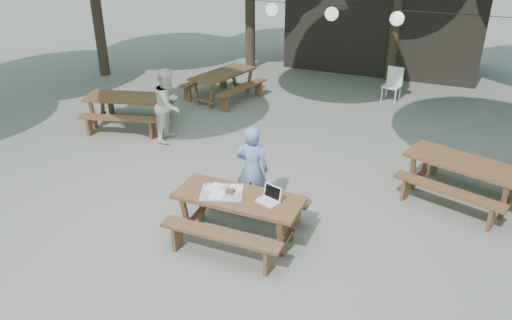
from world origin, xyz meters
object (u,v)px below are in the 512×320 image
object	(u,v)px
main_picnic_table	(239,216)
plastic_chair	(391,91)
woman	(252,169)
second_person	(169,105)
picnic_table_nw	(130,111)

from	to	relation	value
main_picnic_table	plastic_chair	distance (m)	7.62
woman	plastic_chair	world-z (taller)	woman
second_person	plastic_chair	xyz separation A→B (m)	(4.22, 4.63, -0.57)
woman	picnic_table_nw	bearing A→B (deg)	-37.09
woman	second_person	xyz separation A→B (m)	(-2.89, 2.01, 0.06)
woman	second_person	size ratio (longest dim) A/B	0.93
picnic_table_nw	second_person	size ratio (longest dim) A/B	1.36
main_picnic_table	second_person	xyz separation A→B (m)	(-3.04, 2.90, 0.44)
main_picnic_table	picnic_table_nw	xyz separation A→B (m)	(-4.36, 3.21, 0.00)
main_picnic_table	plastic_chair	size ratio (longest dim) A/B	2.22
woman	second_person	bearing A→B (deg)	-43.08
woman	second_person	distance (m)	3.53
picnic_table_nw	second_person	xyz separation A→B (m)	(1.32, -0.31, 0.44)
woman	plastic_chair	distance (m)	6.79
picnic_table_nw	second_person	distance (m)	1.43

